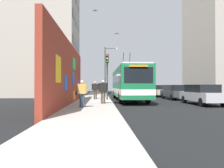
{
  "coord_description": "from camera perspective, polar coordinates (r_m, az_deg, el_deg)",
  "views": [
    {
      "loc": [
        -19.07,
        0.92,
        1.49
      ],
      "look_at": [
        0.91,
        -0.13,
        1.66
      ],
      "focal_mm": 32.95,
      "sensor_mm": 36.0,
      "label": 1
    }
  ],
  "objects": [
    {
      "name": "sidewalk_slab",
      "position": [
        19.13,
        -5.05,
        -4.73
      ],
      "size": [
        48.0,
        3.2,
        0.15
      ],
      "primitive_type": "cube",
      "color": "#9E9B93",
      "rests_on": "ground_plane"
    },
    {
      "name": "curbside_puddle",
      "position": [
        18.21,
        1.8,
        -5.17
      ],
      "size": [
        2.16,
        2.16,
        0.0
      ],
      "primitive_type": "cylinder",
      "color": "black",
      "rests_on": "ground_plane"
    },
    {
      "name": "parked_car_dark_gray",
      "position": [
        23.37,
        16.82,
        -2.07
      ],
      "size": [
        4.63,
        1.75,
        1.58
      ],
      "color": "#38383D",
      "rests_on": "ground_plane"
    },
    {
      "name": "flying_pigeons",
      "position": [
        21.47,
        -1.68,
        16.78
      ],
      "size": [
        0.4,
        2.69,
        2.42
      ],
      "color": "slate"
    },
    {
      "name": "pedestrian_at_curb",
      "position": [
        15.45,
        -2.53,
        -1.55
      ],
      "size": [
        0.24,
        0.78,
        1.77
      ],
      "color": "#3F3326",
      "rests_on": "sidewalk_slab"
    },
    {
      "name": "traffic_light",
      "position": [
        19.71,
        -1.34,
        4.13
      ],
      "size": [
        0.49,
        0.28,
        4.36
      ],
      "color": "#2D382D",
      "rests_on": "sidewalk_slab"
    },
    {
      "name": "pedestrian_near_wall",
      "position": [
        12.88,
        -8.36,
        -2.06
      ],
      "size": [
        0.23,
        0.75,
        1.68
      ],
      "color": "#2D3F59",
      "rests_on": "sidewalk_slab"
    },
    {
      "name": "city_bus",
      "position": [
        20.74,
        4.54,
        0.4
      ],
      "size": [
        11.55,
        2.57,
        5.03
      ],
      "color": "#19723F",
      "rests_on": "ground_plane"
    },
    {
      "name": "parked_car_champagne",
      "position": [
        29.05,
        12.83,
        -1.76
      ],
      "size": [
        4.95,
        1.76,
        1.58
      ],
      "color": "#C6B793",
      "rests_on": "ground_plane"
    },
    {
      "name": "building_far_left",
      "position": [
        32.09,
        -18.54,
        15.87
      ],
      "size": [
        9.07,
        9.39,
        21.02
      ],
      "color": "#B2A899",
      "rests_on": "ground_plane"
    },
    {
      "name": "parked_car_silver",
      "position": [
        17.67,
        23.66,
        -2.57
      ],
      "size": [
        4.69,
        1.82,
        1.58
      ],
      "color": "#B7B7BC",
      "rests_on": "ground_plane"
    },
    {
      "name": "graffiti_wall",
      "position": [
        15.6,
        -11.97,
        2.64
      ],
      "size": [
        14.62,
        0.32,
        4.68
      ],
      "color": "maroon",
      "rests_on": "ground_plane"
    },
    {
      "name": "street_lamp",
      "position": [
        25.63,
        -1.5,
        4.48
      ],
      "size": [
        0.44,
        1.69,
        6.17
      ],
      "color": "#4C4C51",
      "rests_on": "sidewalk_slab"
    },
    {
      "name": "pedestrian_midblock",
      "position": [
        20.59,
        -4.66,
        -1.28
      ],
      "size": [
        0.24,
        0.7,
        1.78
      ],
      "color": "#3F3326",
      "rests_on": "sidewalk_slab"
    },
    {
      "name": "ground_plane",
      "position": [
        19.15,
        -0.24,
        -4.95
      ],
      "size": [
        80.0,
        80.0,
        0.0
      ],
      "primitive_type": "plane",
      "color": "black"
    },
    {
      "name": "building_far_right",
      "position": [
        36.84,
        26.77,
        11.45
      ],
      "size": [
        10.94,
        6.32,
        18.15
      ],
      "color": "#B2A899",
      "rests_on": "ground_plane"
    },
    {
      "name": "parked_car_navy",
      "position": [
        34.44,
        10.3,
        -1.56
      ],
      "size": [
        4.93,
        1.74,
        1.58
      ],
      "color": "navy",
      "rests_on": "ground_plane"
    }
  ]
}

